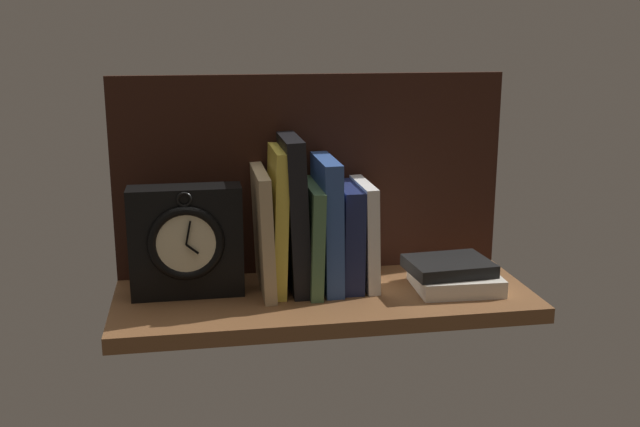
# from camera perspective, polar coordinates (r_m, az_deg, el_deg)

# --- Properties ---
(ground_plane) EXTENTS (0.68, 0.26, 0.03)m
(ground_plane) POSITION_cam_1_polar(r_m,az_deg,el_deg) (1.23, 0.33, -6.66)
(ground_plane) COLOR brown
(back_panel) EXTENTS (0.68, 0.01, 0.35)m
(back_panel) POSITION_cam_1_polar(r_m,az_deg,el_deg) (1.30, -0.65, 3.03)
(back_panel) COLOR black
(back_panel) RESTS_ON ground_plane
(book_tan_shortstories) EXTENTS (0.03, 0.17, 0.20)m
(book_tan_shortstories) POSITION_cam_1_polar(r_m,az_deg,el_deg) (1.22, -4.41, -1.34)
(book_tan_shortstories) COLOR tan
(book_tan_shortstories) RESTS_ON ground_plane
(book_yellow_seinlanguage) EXTENTS (0.03, 0.14, 0.24)m
(book_yellow_seinlanguage) POSITION_cam_1_polar(r_m,az_deg,el_deg) (1.22, -3.33, -0.48)
(book_yellow_seinlanguage) COLOR gold
(book_yellow_seinlanguage) RESTS_ON ground_plane
(book_black_skeptic) EXTENTS (0.04, 0.14, 0.26)m
(book_black_skeptic) POSITION_cam_1_polar(r_m,az_deg,el_deg) (1.22, -2.02, -0.01)
(book_black_skeptic) COLOR black
(book_black_skeptic) RESTS_ON ground_plane
(book_green_romantic) EXTENTS (0.02, 0.17, 0.18)m
(book_green_romantic) POSITION_cam_1_polar(r_m,az_deg,el_deg) (1.23, -0.73, -1.75)
(book_green_romantic) COLOR #476B44
(book_green_romantic) RESTS_ON ground_plane
(book_blue_modern) EXTENTS (0.03, 0.15, 0.22)m
(book_blue_modern) POSITION_cam_1_polar(r_m,az_deg,el_deg) (1.23, 0.54, -0.73)
(book_blue_modern) COLOR #2D4C8E
(book_blue_modern) RESTS_ON ground_plane
(book_navy_bierce) EXTENTS (0.04, 0.13, 0.17)m
(book_navy_bierce) POSITION_cam_1_polar(r_m,az_deg,el_deg) (1.24, 2.10, -1.71)
(book_navy_bierce) COLOR #192147
(book_navy_bierce) RESTS_ON ground_plane
(book_white_catcher) EXTENTS (0.03, 0.13, 0.18)m
(book_white_catcher) POSITION_cam_1_polar(r_m,az_deg,el_deg) (1.25, 3.46, -1.53)
(book_white_catcher) COLOR silver
(book_white_catcher) RESTS_ON ground_plane
(framed_clock) EXTENTS (0.18, 0.07, 0.18)m
(framed_clock) POSITION_cam_1_polar(r_m,az_deg,el_deg) (1.21, -10.27, -2.14)
(framed_clock) COLOR black
(framed_clock) RESTS_ON ground_plane
(book_stack_side) EXTENTS (0.15, 0.13, 0.05)m
(book_stack_side) POSITION_cam_1_polar(r_m,az_deg,el_deg) (1.26, 10.20, -4.67)
(book_stack_side) COLOR beige
(book_stack_side) RESTS_ON ground_plane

